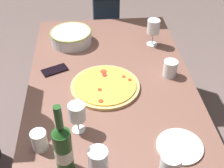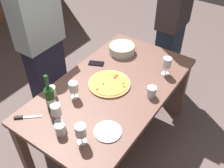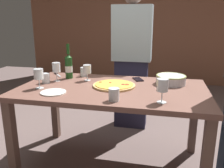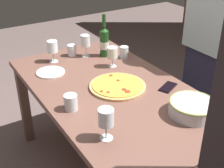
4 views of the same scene
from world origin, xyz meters
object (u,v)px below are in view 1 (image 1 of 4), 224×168
(pizza, at_px, (105,86))
(wine_glass_far_right, at_px, (170,166))
(wine_bottle, at_px, (63,148))
(wine_glass_far_left, at_px, (77,113))
(serving_bowl, at_px, (71,36))
(cup_amber, at_px, (170,68))
(wine_glass_near_pizza, at_px, (153,28))
(side_plate, at_px, (180,146))
(dining_table, at_px, (112,101))
(cup_ceramic, at_px, (39,141))
(wine_glass_by_bottle, at_px, (98,161))
(cell_phone, at_px, (55,70))

(pizza, xyz_separation_m, wine_glass_far_right, (-0.60, -0.19, 0.10))
(wine_bottle, xyz_separation_m, wine_glass_far_left, (0.21, -0.05, -0.02))
(pizza, distance_m, serving_bowl, 0.52)
(pizza, relative_size, cup_amber, 3.96)
(wine_glass_near_pizza, xyz_separation_m, side_plate, (-0.84, 0.04, -0.11))
(dining_table, xyz_separation_m, cup_amber, (0.09, -0.33, 0.14))
(pizza, height_order, cup_ceramic, cup_ceramic)
(wine_glass_by_bottle, bearing_deg, wine_glass_far_left, 15.88)
(pizza, bearing_deg, dining_table, -106.82)
(dining_table, xyz_separation_m, side_plate, (-0.42, -0.26, 0.10))
(cup_amber, bearing_deg, wine_glass_near_pizza, 5.91)
(wine_bottle, height_order, side_plate, wine_bottle)
(wine_glass_by_bottle, relative_size, wine_glass_far_left, 1.16)
(wine_glass_by_bottle, distance_m, side_plate, 0.40)
(wine_glass_far_right, bearing_deg, side_plate, -29.17)
(wine_bottle, xyz_separation_m, cell_phone, (0.67, 0.08, -0.12))
(cup_amber, height_order, side_plate, cup_amber)
(cell_phone, bearing_deg, wine_glass_far_right, 6.37)
(wine_bottle, distance_m, wine_glass_far_right, 0.40)
(wine_glass_far_right, height_order, cup_amber, wine_glass_far_right)
(pizza, distance_m, cup_amber, 0.38)
(serving_bowl, bearing_deg, wine_glass_by_bottle, -173.50)
(side_plate, bearing_deg, dining_table, 31.18)
(dining_table, height_order, wine_glass_near_pizza, wine_glass_near_pizza)
(wine_glass_near_pizza, bearing_deg, dining_table, 144.94)
(dining_table, relative_size, cup_amber, 17.15)
(wine_glass_by_bottle, xyz_separation_m, side_plate, (0.13, -0.36, -0.12))
(dining_table, bearing_deg, wine_bottle, 154.65)
(wine_bottle, relative_size, wine_glass_far_left, 2.23)
(wine_bottle, height_order, cup_amber, wine_bottle)
(wine_glass_by_bottle, height_order, side_plate, wine_glass_by_bottle)
(wine_bottle, height_order, cup_ceramic, wine_bottle)
(serving_bowl, xyz_separation_m, cell_phone, (-0.31, 0.09, -0.04))
(wine_bottle, relative_size, wine_glass_far_right, 2.01)
(wine_glass_near_pizza, xyz_separation_m, cell_phone, (-0.24, 0.61, -0.11))
(wine_glass_by_bottle, relative_size, cup_amber, 1.90)
(dining_table, height_order, wine_glass_far_right, wine_glass_far_right)
(cell_phone, bearing_deg, wine_bottle, -17.74)
(wine_glass_near_pizza, bearing_deg, side_plate, 177.14)
(dining_table, distance_m, cell_phone, 0.38)
(serving_bowl, relative_size, wine_bottle, 0.78)
(serving_bowl, height_order, side_plate, serving_bowl)
(wine_bottle, height_order, wine_glass_near_pizza, wine_bottle)
(wine_glass_near_pizza, xyz_separation_m, cup_amber, (-0.34, -0.03, -0.07))
(wine_glass_by_bottle, bearing_deg, cup_amber, -33.89)
(dining_table, distance_m, wine_glass_near_pizza, 0.56)
(pizza, relative_size, serving_bowl, 1.39)
(dining_table, distance_m, serving_bowl, 0.56)
(dining_table, bearing_deg, wine_glass_by_bottle, 169.75)
(pizza, height_order, wine_glass_far_left, wine_glass_far_left)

